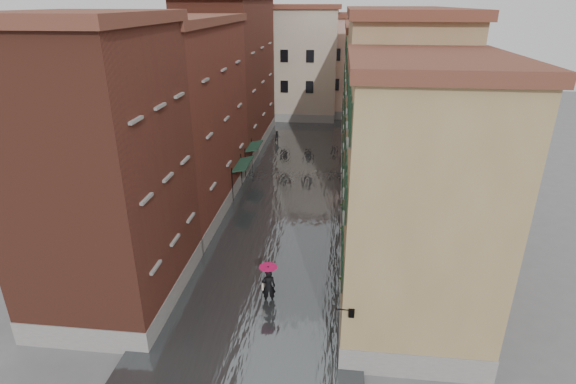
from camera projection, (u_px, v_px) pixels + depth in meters
The scene contains 16 objects.
ground at pixel (265, 281), 24.08m from camera, with size 120.00×120.00×0.00m, color #5A5A5D.
floodwater at pixel (291, 187), 35.92m from camera, with size 10.00×60.00×0.20m, color #44484B.
building_left_near at pixel (103, 176), 20.43m from camera, with size 6.00×8.00×13.00m, color brown.
building_left_mid at pixel (183, 122), 30.58m from camera, with size 6.00×14.00×12.50m, color maroon.
building_left_far at pixel (232, 77), 44.00m from camera, with size 6.00×16.00×14.00m, color brown.
building_right_near at pixel (416, 206), 19.27m from camera, with size 6.00×8.00×11.50m, color olive.
building_right_mid at pixel (392, 124), 29.03m from camera, with size 6.00×14.00×13.00m, color #9B7B5E.
building_right_far at pixel (376, 93), 43.03m from camera, with size 6.00×16.00×11.50m, color olive.
building_end_cream at pixel (289, 64), 56.57m from camera, with size 12.00×9.00×13.00m, color #B6AB91.
building_end_pink at pixel (360, 67), 57.66m from camera, with size 10.00×9.00×12.00m, color #CCA590.
awning_near at pixel (243, 165), 33.79m from camera, with size 1.09×3.24×2.80m.
awning_far at pixel (254, 147), 37.99m from camera, with size 1.09×2.89×2.80m.
wall_lantern at pixel (351, 312), 16.97m from camera, with size 0.71×0.22×0.35m.
window_planters at pixel (345, 230), 21.97m from camera, with size 0.59×8.09×0.84m.
pedestrian_main at pixel (268, 282), 21.91m from camera, with size 0.92×0.92×2.06m.
pedestrian_far at pixel (277, 138), 46.70m from camera, with size 0.71×0.55×1.46m, color black.
Camera 1 is at (3.52, -20.00, 13.85)m, focal length 28.00 mm.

